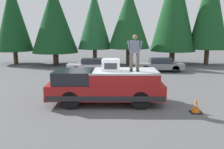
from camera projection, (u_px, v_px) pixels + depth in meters
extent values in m
plane|color=#565659|center=(118.00, 106.00, 11.35)|extent=(90.00, 90.00, 0.00)
cube|color=maroon|center=(106.00, 89.00, 11.58)|extent=(2.00, 5.50, 0.70)
cube|color=#232326|center=(106.00, 93.00, 11.62)|extent=(2.01, 5.39, 0.24)
cube|color=black|center=(74.00, 76.00, 11.47)|extent=(1.84, 1.87, 0.60)
cube|color=maroon|center=(124.00, 77.00, 11.47)|extent=(1.92, 3.19, 0.52)
cube|color=#A8AAAF|center=(124.00, 71.00, 11.41)|extent=(1.94, 3.19, 0.08)
cube|color=#232326|center=(51.00, 95.00, 11.65)|extent=(1.96, 0.16, 0.20)
cube|color=#B2B5BA|center=(161.00, 95.00, 11.61)|extent=(1.96, 0.16, 0.20)
cylinder|color=black|center=(70.00, 100.00, 10.81)|extent=(0.30, 0.84, 0.84)
cylinder|color=black|center=(76.00, 91.00, 12.48)|extent=(0.30, 0.84, 0.84)
cylinder|color=black|center=(140.00, 100.00, 10.79)|extent=(0.30, 0.84, 0.84)
cylinder|color=black|center=(137.00, 91.00, 12.46)|extent=(0.30, 0.84, 0.84)
cube|color=silver|center=(111.00, 65.00, 11.26)|extent=(0.64, 0.84, 0.52)
cube|color=#2D2D30|center=(111.00, 66.00, 10.95)|extent=(0.01, 0.59, 0.29)
cube|color=#99999E|center=(111.00, 59.00, 11.21)|extent=(0.58, 0.76, 0.04)
cylinder|color=#423D38|center=(138.00, 62.00, 11.08)|extent=(0.15, 0.15, 0.84)
cube|color=black|center=(138.00, 70.00, 11.11)|extent=(0.26, 0.11, 0.08)
cylinder|color=#423D38|center=(131.00, 62.00, 11.08)|extent=(0.15, 0.15, 0.84)
cube|color=black|center=(131.00, 70.00, 11.11)|extent=(0.26, 0.11, 0.08)
cube|color=gray|center=(135.00, 47.00, 10.95)|extent=(0.24, 0.40, 0.58)
sphere|color=#A37A5B|center=(135.00, 37.00, 10.87)|extent=(0.22, 0.22, 0.22)
cylinder|color=gray|center=(140.00, 47.00, 10.92)|extent=(0.09, 0.23, 0.58)
cylinder|color=gray|center=(129.00, 47.00, 10.93)|extent=(0.09, 0.23, 0.58)
cube|color=gray|center=(159.00, 66.00, 20.89)|extent=(1.64, 4.10, 0.50)
cube|color=#282D38|center=(161.00, 61.00, 20.81)|extent=(1.31, 1.89, 0.42)
cylinder|color=black|center=(146.00, 69.00, 20.22)|extent=(0.20, 0.62, 0.62)
cylinder|color=black|center=(144.00, 67.00, 21.64)|extent=(0.20, 0.62, 0.62)
cylinder|color=black|center=(176.00, 69.00, 20.21)|extent=(0.20, 0.62, 0.62)
cylinder|color=black|center=(172.00, 67.00, 21.62)|extent=(0.20, 0.62, 0.62)
cube|color=silver|center=(92.00, 66.00, 20.56)|extent=(1.64, 4.10, 0.50)
cube|color=#282D38|center=(93.00, 61.00, 20.48)|extent=(1.31, 1.89, 0.42)
cylinder|color=black|center=(76.00, 70.00, 19.89)|extent=(0.20, 0.62, 0.62)
cylinder|color=black|center=(78.00, 67.00, 21.31)|extent=(0.20, 0.62, 0.62)
cylinder|color=black|center=(106.00, 70.00, 19.88)|extent=(0.20, 0.62, 0.62)
cylinder|color=black|center=(107.00, 67.00, 21.30)|extent=(0.20, 0.62, 0.62)
cube|color=black|center=(196.00, 112.00, 10.36)|extent=(0.47, 0.47, 0.03)
cone|color=orange|center=(196.00, 106.00, 10.31)|extent=(0.36, 0.36, 0.62)
cylinder|color=white|center=(196.00, 105.00, 10.30)|extent=(0.19, 0.19, 0.06)
cylinder|color=#4C3826|center=(206.00, 57.00, 25.16)|extent=(0.48, 0.48, 1.64)
cone|color=#194C23|center=(210.00, 6.00, 24.23)|extent=(3.96, 3.96, 8.70)
cylinder|color=#4C3826|center=(172.00, 57.00, 25.67)|extent=(0.57, 0.57, 1.40)
cone|color=#194C23|center=(174.00, 5.00, 24.69)|extent=(4.74, 4.74, 9.48)
cylinder|color=#4C3826|center=(128.00, 57.00, 24.80)|extent=(0.51, 0.51, 1.74)
cone|color=#194C23|center=(129.00, 18.00, 24.09)|extent=(4.25, 4.25, 6.05)
cylinder|color=#4C3826|center=(95.00, 56.00, 25.61)|extent=(0.43, 0.43, 1.63)
cone|color=#1E562D|center=(94.00, 20.00, 24.92)|extent=(3.56, 3.56, 6.03)
cylinder|color=#4C3826|center=(56.00, 59.00, 25.14)|extent=(0.57, 0.57, 1.28)
cone|color=#14421E|center=(54.00, 19.00, 24.41)|extent=(4.74, 4.74, 6.88)
cylinder|color=#4C3826|center=(16.00, 57.00, 25.74)|extent=(0.46, 0.46, 1.39)
cone|color=#14421E|center=(13.00, 17.00, 24.97)|extent=(3.85, 3.85, 7.18)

